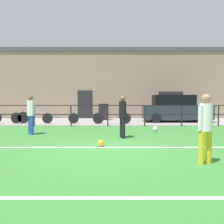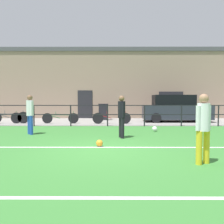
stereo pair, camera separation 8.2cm
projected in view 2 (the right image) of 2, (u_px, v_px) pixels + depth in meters
ground at (103, 150)px, 7.05m from camera, size 60.00×44.00×0.04m
field_line_touchline at (103, 147)px, 7.40m from camera, size 36.00×0.11×0.00m
field_line_hash at (93, 198)px, 3.64m from camera, size 36.00×0.11×0.00m
pavement_strip at (108, 122)px, 15.54m from camera, size 48.00×5.00×0.02m
perimeter_fence at (108, 112)px, 13.00m from camera, size 36.07×0.07×1.15m
clubhouse_facade at (109, 84)px, 19.08m from camera, size 28.00×2.56×5.30m
player_goalkeeper at (122, 114)px, 9.13m from camera, size 0.28×0.43×1.61m
player_striker at (203, 124)px, 5.48m from camera, size 0.40×0.28×1.61m
player_winger at (30, 112)px, 10.02m from camera, size 0.31×0.38×1.65m
soccer_ball_match at (155, 129)px, 10.98m from camera, size 0.23×0.23×0.23m
soccer_ball_spare at (99, 143)px, 7.53m from camera, size 0.21×0.21×0.21m
parked_car_red at (176, 109)px, 15.35m from camera, size 4.23×1.78×1.71m
bicycle_parked_0 at (112, 118)px, 14.05m from camera, size 2.25×0.04×0.74m
bicycle_parked_2 at (10, 117)px, 14.25m from camera, size 2.32×0.04×0.78m
bicycle_parked_3 at (60, 118)px, 14.24m from camera, size 2.16×0.04×0.72m
bicycle_parked_4 at (3, 118)px, 14.25m from camera, size 2.27×0.04×0.74m
trash_bin_0 at (103, 112)px, 16.66m from camera, size 0.67×0.57×1.11m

